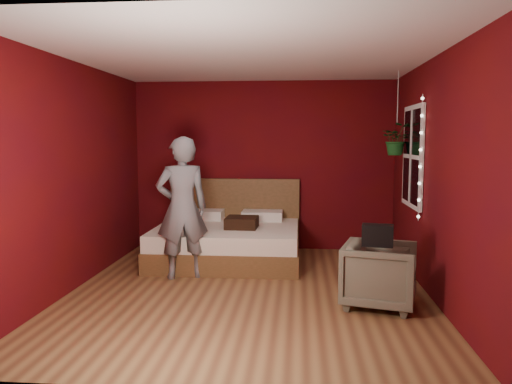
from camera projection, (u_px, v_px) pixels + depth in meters
name	position (u px, v px, depth m)	size (l,w,h in m)	color
floor	(249.00, 291.00, 5.65)	(4.50, 4.50, 0.00)	olive
room_walls	(248.00, 143.00, 5.47)	(4.04, 4.54, 2.62)	#590C09
window	(412.00, 157.00, 6.21)	(0.05, 0.97, 1.27)	white
fairy_lights	(420.00, 158.00, 5.69)	(0.04, 0.04, 1.45)	silver
bed	(228.00, 240.00, 7.09)	(2.00, 1.70, 1.10)	brown
person	(182.00, 208.00, 6.13)	(0.64, 0.42, 1.75)	slate
armchair	(380.00, 275.00, 5.12)	(0.71, 0.73, 0.66)	#676651
handbag	(378.00, 235.00, 4.94)	(0.30, 0.15, 0.22)	black
throw_pillow	(242.00, 222.00, 6.84)	(0.43, 0.43, 0.15)	black
hanging_plant	(397.00, 139.00, 6.57)	(0.40, 0.35, 1.10)	silver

